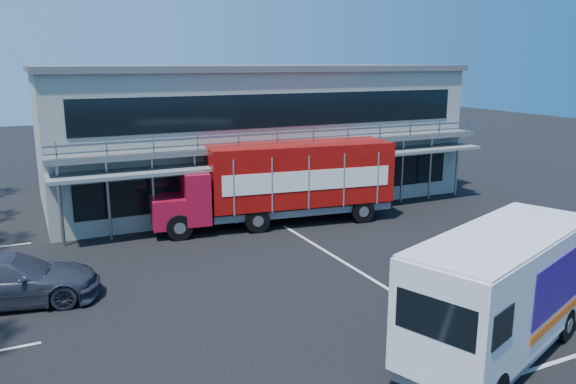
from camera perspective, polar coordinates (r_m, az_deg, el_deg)
name	(u,v)px	position (r m, az deg, el deg)	size (l,w,h in m)	color
ground	(333,297)	(18.67, 4.63, -10.58)	(120.00, 120.00, 0.00)	black
building	(248,131)	(32.12, -4.07, 6.20)	(22.40, 12.00, 7.30)	gray
red_truck	(283,180)	(26.32, -0.48, 1.24)	(11.48, 4.02, 3.78)	maroon
white_van	(500,291)	(15.55, 20.78, -9.42)	(7.16, 4.57, 3.31)	silver
parked_car_d	(8,280)	(19.90, -26.56, -7.99)	(2.23, 5.49, 1.59)	#303440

